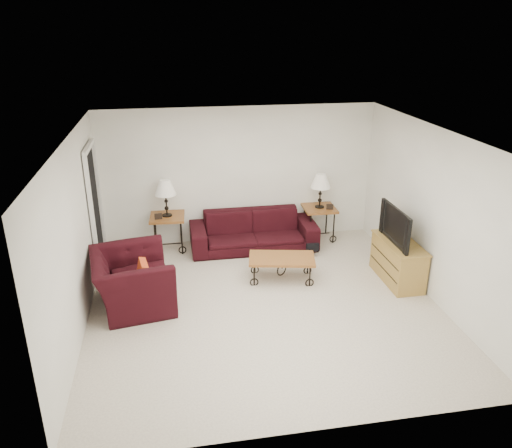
{
  "coord_description": "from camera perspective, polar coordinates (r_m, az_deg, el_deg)",
  "views": [
    {
      "loc": [
        -1.23,
        -6.3,
        3.85
      ],
      "look_at": [
        0.0,
        0.7,
        1.0
      ],
      "focal_mm": 35.35,
      "sensor_mm": 36.0,
      "label": 1
    }
  ],
  "objects": [
    {
      "name": "side_table_right",
      "position": [
        9.59,
        7.1,
        0.09
      ],
      "size": [
        0.61,
        0.61,
        0.64
      ],
      "primitive_type": "cube",
      "rotation": [
        0.0,
        0.0,
        -0.03
      ],
      "color": "brown",
      "rests_on": "ground"
    },
    {
      "name": "wall_right",
      "position": [
        7.77,
        19.43,
        1.01
      ],
      "size": [
        0.02,
        5.0,
        2.5
      ],
      "primitive_type": "cube",
      "color": "white",
      "rests_on": "ground"
    },
    {
      "name": "ground",
      "position": [
        7.48,
        0.94,
        -9.11
      ],
      "size": [
        5.0,
        5.0,
        0.0
      ],
      "primitive_type": "plane",
      "color": "beige",
      "rests_on": "ground"
    },
    {
      "name": "tv_stand",
      "position": [
        8.31,
        15.75,
        -4.07
      ],
      "size": [
        0.46,
        1.11,
        0.66
      ],
      "primitive_type": "cube",
      "color": "#AE8540",
      "rests_on": "ground"
    },
    {
      "name": "side_table_left",
      "position": [
        9.2,
        -9.89,
        -0.99
      ],
      "size": [
        0.64,
        0.64,
        0.66
      ],
      "primitive_type": "cube",
      "rotation": [
        0.0,
        0.0,
        -0.06
      ],
      "color": "brown",
      "rests_on": "ground"
    },
    {
      "name": "armchair",
      "position": [
        7.5,
        -13.84,
        -6.21
      ],
      "size": [
        1.27,
        1.4,
        0.8
      ],
      "primitive_type": "imported",
      "rotation": [
        0.0,
        0.0,
        1.73
      ],
      "color": "black",
      "rests_on": "ground"
    },
    {
      "name": "doorway",
      "position": [
        8.52,
        -17.75,
        1.39
      ],
      "size": [
        0.08,
        0.94,
        2.04
      ],
      "primitive_type": "cube",
      "color": "black",
      "rests_on": "ground"
    },
    {
      "name": "sofa",
      "position": [
        9.14,
        -0.29,
        -0.78
      ],
      "size": [
        2.27,
        0.89,
        0.66
      ],
      "primitive_type": "imported",
      "color": "black",
      "rests_on": "ground"
    },
    {
      "name": "wall_front",
      "position": [
        4.76,
        6.83,
        -11.4
      ],
      "size": [
        5.0,
        0.02,
        2.5
      ],
      "primitive_type": "cube",
      "color": "white",
      "rests_on": "ground"
    },
    {
      "name": "coffee_table",
      "position": [
        8.09,
        2.92,
        -5.03
      ],
      "size": [
        1.12,
        0.75,
        0.39
      ],
      "primitive_type": "cube",
      "rotation": [
        0.0,
        0.0,
        -0.2
      ],
      "color": "brown",
      "rests_on": "ground"
    },
    {
      "name": "lamp_left",
      "position": [
        8.96,
        -10.16,
        2.89
      ],
      "size": [
        0.39,
        0.39,
        0.66
      ],
      "primitive_type": null,
      "rotation": [
        0.0,
        0.0,
        -0.06
      ],
      "color": "black",
      "rests_on": "side_table_left"
    },
    {
      "name": "photo_frame_right",
      "position": [
        9.37,
        8.35,
        1.94
      ],
      "size": [
        0.13,
        0.05,
        0.11
      ],
      "primitive_type": "cube",
      "rotation": [
        0.0,
        0.0,
        -0.24
      ],
      "color": "black",
      "rests_on": "side_table_right"
    },
    {
      "name": "lamp_right",
      "position": [
        9.37,
        7.29,
        3.74
      ],
      "size": [
        0.37,
        0.37,
        0.64
      ],
      "primitive_type": null,
      "rotation": [
        0.0,
        0.0,
        -0.03
      ],
      "color": "black",
      "rests_on": "side_table_right"
    },
    {
      "name": "wall_left",
      "position": [
        6.93,
        -19.75,
        -1.54
      ],
      "size": [
        0.02,
        5.0,
        2.5
      ],
      "primitive_type": "cube",
      "color": "white",
      "rests_on": "ground"
    },
    {
      "name": "throw_pillow",
      "position": [
        7.39,
        -12.78,
        -5.52
      ],
      "size": [
        0.15,
        0.37,
        0.36
      ],
      "primitive_type": "cube",
      "rotation": [
        0.0,
        0.0,
        1.73
      ],
      "color": "red",
      "rests_on": "armchair"
    },
    {
      "name": "ceiling",
      "position": [
        6.56,
        1.08,
        9.98
      ],
      "size": [
        5.0,
        5.0,
        0.0
      ],
      "primitive_type": "plane",
      "color": "white",
      "rests_on": "wall_back"
    },
    {
      "name": "backpack",
      "position": [
        8.98,
        6.23,
        -2.11
      ],
      "size": [
        0.37,
        0.29,
        0.45
      ],
      "primitive_type": "ellipsoid",
      "rotation": [
        0.0,
        0.0,
        -0.09
      ],
      "color": "black",
      "rests_on": "ground"
    },
    {
      "name": "photo_frame_left",
      "position": [
        8.92,
        -11.0,
        0.86
      ],
      "size": [
        0.13,
        0.03,
        0.11
      ],
      "primitive_type": "cube",
      "rotation": [
        0.0,
        0.0,
        0.12
      ],
      "color": "black",
      "rests_on": "side_table_left"
    },
    {
      "name": "television",
      "position": [
        8.06,
        16.06,
        -0.13
      ],
      "size": [
        0.13,
        0.99,
        0.57
      ],
      "primitive_type": "imported",
      "rotation": [
        0.0,
        0.0,
        -1.57
      ],
      "color": "black",
      "rests_on": "tv_stand"
    },
    {
      "name": "wall_back",
      "position": [
        9.25,
        -1.94,
        5.53
      ],
      "size": [
        5.0,
        0.02,
        2.5
      ],
      "primitive_type": "cube",
      "color": "white",
      "rests_on": "ground"
    }
  ]
}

